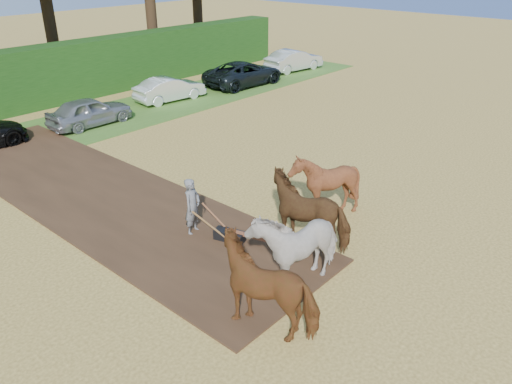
% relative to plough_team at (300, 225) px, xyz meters
% --- Properties ---
extents(ground, '(120.00, 120.00, 0.00)m').
position_rel_plough_team_xyz_m(ground, '(-2.91, 0.31, -1.01)').
color(ground, gold).
rests_on(ground, ground).
extents(earth_strip, '(4.50, 17.00, 0.05)m').
position_rel_plough_team_xyz_m(earth_strip, '(-1.41, 7.31, -0.99)').
color(earth_strip, '#472D1C').
rests_on(earth_strip, ground).
extents(plough_team, '(6.83, 5.71, 2.04)m').
position_rel_plough_team_xyz_m(plough_team, '(0.00, 0.00, 0.00)').
color(plough_team, brown).
rests_on(plough_team, ground).
extents(parked_cars, '(40.68, 3.27, 1.43)m').
position_rel_plough_team_xyz_m(parked_cars, '(0.66, 14.35, -0.33)').
color(parked_cars, '#A8A9AF').
rests_on(parked_cars, ground).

